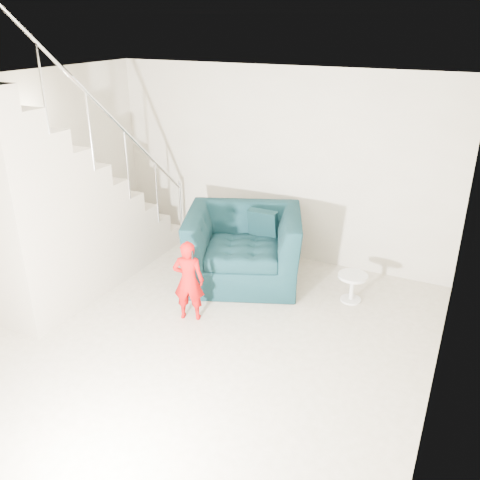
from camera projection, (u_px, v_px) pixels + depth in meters
name	position (u px, v px, depth m)	size (l,w,h in m)	color
floor	(178.00, 351.00, 5.41)	(5.50, 5.50, 0.00)	gray
ceiling	(163.00, 89.00, 4.33)	(5.50, 5.50, 0.00)	silver
back_wall	(278.00, 166.00, 7.14)	(5.00, 5.00, 0.00)	#B0A48F
right_wall	(448.00, 291.00, 3.87)	(5.50, 5.50, 0.00)	#B0A48F
armchair	(244.00, 247.00, 6.72)	(1.47, 1.29, 0.96)	black
toddler	(189.00, 281.00, 5.83)	(0.36, 0.24, 0.98)	#A40507
side_table	(352.00, 283.00, 6.28)	(0.37, 0.37, 0.37)	silver
staircase	(61.00, 221.00, 6.28)	(1.02, 3.03, 3.62)	#ADA089
cushion	(263.00, 223.00, 6.83)	(0.40, 0.11, 0.38)	black
throw	(198.00, 233.00, 6.84)	(0.04, 0.45, 0.50)	black
phone	(193.00, 254.00, 5.62)	(0.02, 0.05, 0.10)	black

